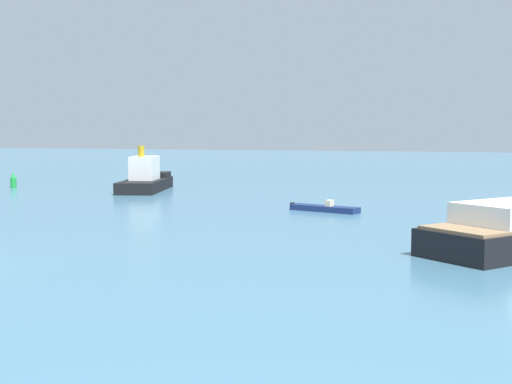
{
  "coord_description": "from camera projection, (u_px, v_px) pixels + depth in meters",
  "views": [
    {
      "loc": [
        24.17,
        -26.47,
        6.64
      ],
      "look_at": [
        4.85,
        31.52,
        1.2
      ],
      "focal_mm": 48.18,
      "sensor_mm": 36.0,
      "label": 1
    }
  ],
  "objects": [
    {
      "name": "small_motorboat",
      "position": [
        324.0,
        208.0,
        56.79
      ],
      "size": [
        6.24,
        3.1,
        0.97
      ],
      "color": "navy",
      "rests_on": "ground"
    },
    {
      "name": "tugboat",
      "position": [
        146.0,
        179.0,
        76.71
      ],
      "size": [
        6.85,
        12.37,
        5.05
      ],
      "color": "black",
      "rests_on": "ground"
    },
    {
      "name": "channel_buoy_green",
      "position": [
        13.0,
        181.0,
        80.09
      ],
      "size": [
        0.7,
        0.7,
        1.9
      ],
      "color": "green",
      "rests_on": "ground"
    }
  ]
}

